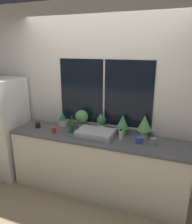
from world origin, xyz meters
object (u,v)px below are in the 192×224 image
at_px(refrigerator, 2,127).
at_px(potted_plant_far_right, 145,124).
at_px(bottle_tall, 72,125).
at_px(mug_red, 54,130).
at_px(mug_grey, 153,142).
at_px(potted_plant_right, 123,123).
at_px(mug_blue, 139,140).
at_px(soap_bottle, 121,135).
at_px(sink, 96,133).
at_px(potted_plant_left, 82,118).
at_px(mug_black, 38,125).
at_px(potted_plant_far_left, 63,119).
at_px(potted_plant_center, 101,123).

height_order(refrigerator, potted_plant_far_right, refrigerator).
distance_m(bottle_tall, mug_red, 0.27).
bearing_deg(mug_grey, potted_plant_far_right, 126.59).
height_order(potted_plant_right, mug_blue, potted_plant_right).
bearing_deg(mug_grey, soap_bottle, 176.37).
distance_m(sink, mug_red, 0.62).
relative_size(potted_plant_right, soap_bottle, 1.94).
height_order(sink, potted_plant_left, potted_plant_left).
bearing_deg(mug_black, soap_bottle, 1.39).
xyz_separation_m(bottle_tall, mug_red, (-0.24, -0.11, -0.06)).
bearing_deg(mug_black, refrigerator, -177.62).
relative_size(mug_grey, mug_red, 1.14).
bearing_deg(mug_black, potted_plant_far_left, 33.56).
distance_m(potted_plant_right, mug_grey, 0.52).
bearing_deg(sink, potted_plant_far_right, 18.73).
relative_size(potted_plant_right, mug_grey, 3.06).
xyz_separation_m(sink, mug_black, (-0.95, 0.00, -0.01)).
bearing_deg(mug_grey, bottle_tall, 179.21).
bearing_deg(potted_plant_right, potted_plant_far_left, -180.00).
height_order(potted_plant_far_left, potted_plant_center, potted_plant_center).
distance_m(potted_plant_far_right, bottle_tall, 1.02).
relative_size(sink, mug_grey, 5.52).
bearing_deg(bottle_tall, mug_grey, -0.79).
distance_m(potted_plant_left, potted_plant_far_right, 0.93).
bearing_deg(potted_plant_right, mug_black, -170.58).
xyz_separation_m(soap_bottle, bottle_tall, (-0.72, -0.01, 0.04)).
relative_size(potted_plant_right, potted_plant_far_right, 0.89).
xyz_separation_m(potted_plant_right, mug_red, (-0.93, -0.30, -0.12)).
bearing_deg(soap_bottle, potted_plant_center, 152.43).
height_order(sink, bottle_tall, sink).
bearing_deg(bottle_tall, mug_blue, -1.50).
distance_m(refrigerator, potted_plant_left, 1.38).
xyz_separation_m(bottle_tall, mug_black, (-0.57, -0.02, -0.06)).
bearing_deg(potted_plant_far_left, potted_plant_left, 0.00).
relative_size(potted_plant_far_right, mug_red, 3.91).
xyz_separation_m(potted_plant_left, mug_black, (-0.64, -0.21, -0.13)).
relative_size(potted_plant_left, potted_plant_far_right, 0.91).
bearing_deg(refrigerator, sink, 0.97).
bearing_deg(soap_bottle, mug_grey, -3.63).
distance_m(potted_plant_far_right, mug_blue, 0.26).
bearing_deg(sink, mug_blue, -0.41).
bearing_deg(sink, mug_grey, 0.38).
bearing_deg(bottle_tall, potted_plant_far_right, 10.79).
bearing_deg(soap_bottle, potted_plant_far_left, 169.61).
distance_m(potted_plant_far_left, mug_black, 0.39).
relative_size(soap_bottle, mug_blue, 1.58).
bearing_deg(potted_plant_far_right, sink, -161.27).
relative_size(mug_grey, mug_blue, 1.00).
bearing_deg(bottle_tall, refrigerator, -177.79).
height_order(potted_plant_left, potted_plant_right, potted_plant_left).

